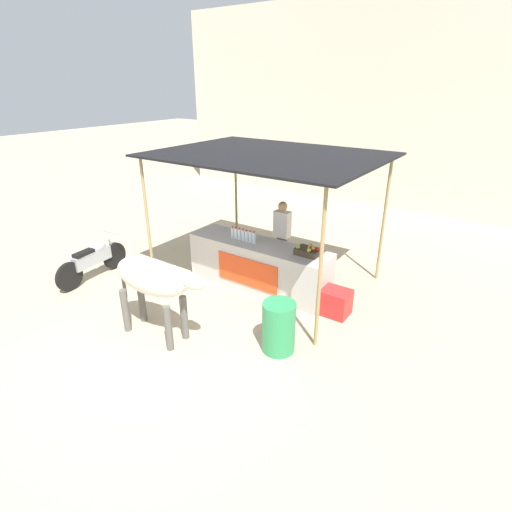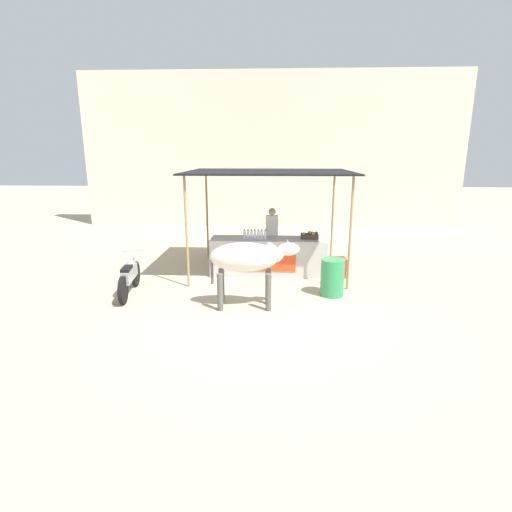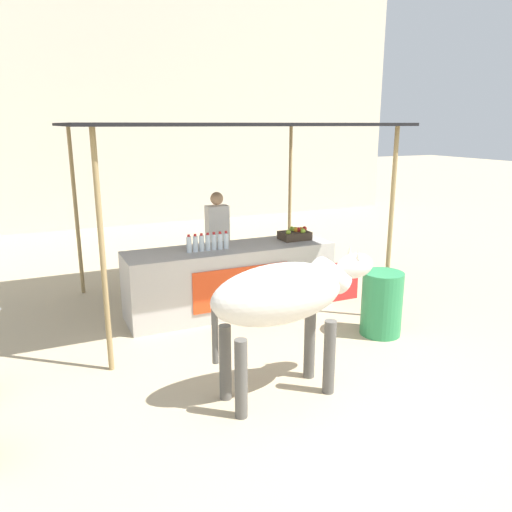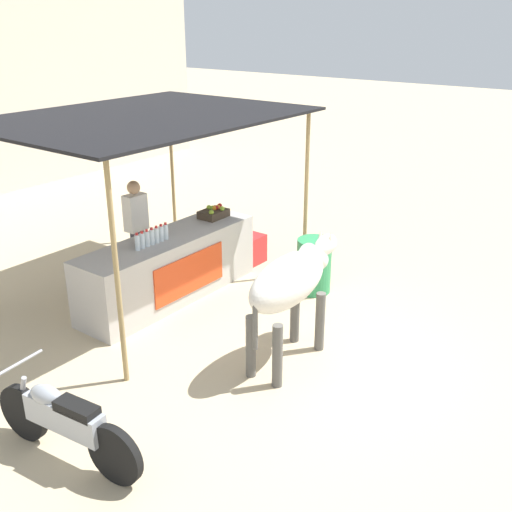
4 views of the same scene
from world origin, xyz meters
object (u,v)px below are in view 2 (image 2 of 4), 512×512
object	(u,v)px
stall_counter	(268,256)
cooler_box	(334,267)
water_barrel	(332,278)
motorcycle_parked	(130,276)
cow	(248,259)
vendor_behind_counter	(272,237)
fruit_crate	(310,236)

from	to	relation	value
stall_counter	cooler_box	size ratio (longest dim) A/B	5.00
water_barrel	motorcycle_parked	size ratio (longest dim) A/B	0.46
motorcycle_parked	water_barrel	bearing A→B (deg)	1.39
cow	motorcycle_parked	world-z (taller)	cow
water_barrel	cow	distance (m)	2.11
vendor_behind_counter	cooler_box	size ratio (longest dim) A/B	2.75
cooler_box	cow	world-z (taller)	cow
water_barrel	cow	size ratio (longest dim) A/B	0.46
fruit_crate	motorcycle_parked	world-z (taller)	fruit_crate
water_barrel	motorcycle_parked	world-z (taller)	motorcycle_parked
cooler_box	stall_counter	bearing A→B (deg)	176.75
cow	stall_counter	bearing A→B (deg)	80.90
stall_counter	cow	world-z (taller)	cow
vendor_behind_counter	cooler_box	xyz separation A→B (m)	(1.63, -0.85, -0.61)
stall_counter	fruit_crate	distance (m)	1.21
fruit_crate	vendor_behind_counter	xyz separation A→B (m)	(-0.99, 0.70, -0.19)
cow	motorcycle_parked	distance (m)	2.88
fruit_crate	water_barrel	world-z (taller)	fruit_crate
stall_counter	vendor_behind_counter	distance (m)	0.84
fruit_crate	cow	xyz separation A→B (m)	(-1.46, -2.44, -0.00)
fruit_crate	vendor_behind_counter	world-z (taller)	vendor_behind_counter
fruit_crate	water_barrel	bearing A→B (deg)	-76.72
motorcycle_parked	fruit_crate	bearing A→B (deg)	22.64
fruit_crate	vendor_behind_counter	bearing A→B (deg)	144.76
stall_counter	water_barrel	bearing A→B (deg)	-47.30
cooler_box	cow	bearing A→B (deg)	-132.37
vendor_behind_counter	cooler_box	distance (m)	1.93
water_barrel	vendor_behind_counter	bearing A→B (deg)	120.54
cow	cooler_box	bearing A→B (deg)	47.63
cooler_box	motorcycle_parked	size ratio (longest dim) A/B	0.33
water_barrel	motorcycle_parked	distance (m)	4.58
cooler_box	water_barrel	xyz separation A→B (m)	(-0.25, -1.49, 0.18)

